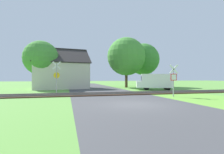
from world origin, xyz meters
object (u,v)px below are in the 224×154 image
object	(u,v)px
stop_sign_near	(174,78)
house	(60,75)
tree_far	(143,59)
mail_truck	(155,81)
tree_left	(41,58)
crossing_sign_far	(57,75)
tree_right	(126,57)

from	to	relation	value
stop_sign_near	house	world-z (taller)	house
stop_sign_near	tree_far	xyz separation A→B (m)	(5.14, 17.59, 3.65)
tree_far	mail_truck	distance (m)	10.38
house	tree_left	size ratio (longest dim) A/B	1.30
stop_sign_near	tree_far	bearing A→B (deg)	-103.08
crossing_sign_far	tree_far	xyz separation A→B (m)	(15.53, 12.26, 3.33)
stop_sign_near	tree_far	distance (m)	18.69
house	stop_sign_near	bearing A→B (deg)	-64.00
tree_right	mail_truck	bearing A→B (deg)	-75.69
stop_sign_near	tree_far	size ratio (longest dim) A/B	0.35
crossing_sign_far	tree_right	size ratio (longest dim) A/B	0.39
stop_sign_near	tree_right	size ratio (longest dim) A/B	0.33
stop_sign_near	crossing_sign_far	size ratio (longest dim) A/B	0.85
stop_sign_near	tree_left	bearing A→B (deg)	-43.28
house	tree_left	world-z (taller)	tree_left
stop_sign_near	mail_truck	xyz separation A→B (m)	(2.70, 8.37, -0.43)
house	tree_far	world-z (taller)	tree_far
house	mail_truck	size ratio (longest dim) A/B	1.79
crossing_sign_far	tree_far	size ratio (longest dim) A/B	0.41
tree_right	tree_far	bearing A→B (deg)	26.40
tree_far	mail_truck	size ratio (longest dim) A/B	1.60
crossing_sign_far	tree_left	distance (m)	9.23
stop_sign_near	crossing_sign_far	xyz separation A→B (m)	(-10.39, 5.33, 0.32)
mail_truck	tree_far	bearing A→B (deg)	5.41
tree_right	stop_sign_near	bearing A→B (deg)	-93.27
house	tree_left	distance (m)	3.98
crossing_sign_far	tree_right	bearing A→B (deg)	51.00
crossing_sign_far	mail_truck	size ratio (longest dim) A/B	0.66
tree_right	tree_far	distance (m)	4.76
stop_sign_near	crossing_sign_far	world-z (taller)	crossing_sign_far
tree_right	mail_truck	world-z (taller)	tree_right
tree_far	mail_truck	xyz separation A→B (m)	(-2.45, -9.23, -4.08)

